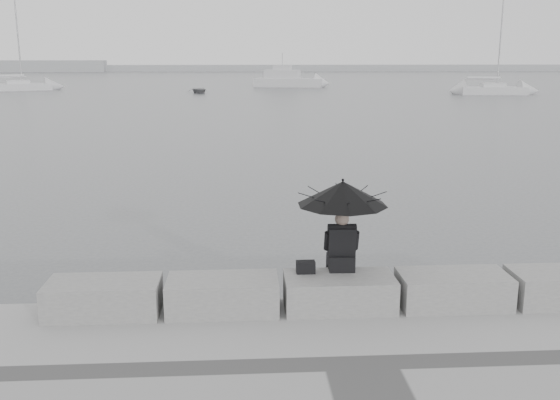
{
  "coord_description": "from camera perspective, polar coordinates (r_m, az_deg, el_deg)",
  "views": [
    {
      "loc": [
        -1.4,
        -8.95,
        4.14
      ],
      "look_at": [
        -0.66,
        3.0,
        1.35
      ],
      "focal_mm": 40.0,
      "sensor_mm": 36.0,
      "label": 1
    }
  ],
  "objects": [
    {
      "name": "ground",
      "position": [
        9.96,
        4.93,
        -11.49
      ],
      "size": [
        360.0,
        360.0,
        0.0
      ],
      "primitive_type": "plane",
      "color": "#4C4E51",
      "rests_on": "ground"
    },
    {
      "name": "stone_block_far_left",
      "position": [
        9.37,
        -15.82,
        -8.61
      ],
      "size": [
        1.6,
        0.8,
        0.5
      ],
      "primitive_type": "cube",
      "color": "slate",
      "rests_on": "promenade"
    },
    {
      "name": "stone_block_left",
      "position": [
        9.16,
        -5.26,
        -8.66
      ],
      "size": [
        1.6,
        0.8,
        0.5
      ],
      "primitive_type": "cube",
      "color": "slate",
      "rests_on": "promenade"
    },
    {
      "name": "stone_block_centre",
      "position": [
        9.26,
        5.44,
        -8.42
      ],
      "size": [
        1.6,
        0.8,
        0.5
      ],
      "primitive_type": "cube",
      "color": "slate",
      "rests_on": "promenade"
    },
    {
      "name": "stone_block_right",
      "position": [
        9.66,
        15.54,
        -7.92
      ],
      "size": [
        1.6,
        0.8,
        0.5
      ],
      "primitive_type": "cube",
      "color": "slate",
      "rests_on": "promenade"
    },
    {
      "name": "seated_person",
      "position": [
        9.16,
        5.73,
        -0.21
      ],
      "size": [
        1.34,
        1.34,
        1.39
      ],
      "rotation": [
        0.0,
        0.0,
        -0.03
      ],
      "color": "black",
      "rests_on": "stone_block_centre"
    },
    {
      "name": "bag",
      "position": [
        9.25,
        2.36,
        -6.15
      ],
      "size": [
        0.28,
        0.16,
        0.18
      ],
      "primitive_type": "cube",
      "color": "black",
      "rests_on": "stone_block_centre"
    },
    {
      "name": "distant_landmass",
      "position": [
        163.63,
        -6.04,
        11.93
      ],
      "size": [
        180.0,
        8.0,
        2.8
      ],
      "color": "#989B9D",
      "rests_on": "ground"
    },
    {
      "name": "sailboat_left",
      "position": [
        81.44,
        -22.81,
        9.59
      ],
      "size": [
        7.7,
        5.14,
        12.9
      ],
      "rotation": [
        0.0,
        0.0,
        0.41
      ],
      "color": "#BCBCBE",
      "rests_on": "ground"
    },
    {
      "name": "sailboat_right",
      "position": [
        71.49,
        18.86,
        9.55
      ],
      "size": [
        7.1,
        2.99,
        12.9
      ],
      "rotation": [
        0.0,
        0.0,
        -0.09
      ],
      "color": "#BCBCBE",
      "rests_on": "ground"
    },
    {
      "name": "motor_cruiser",
      "position": [
        83.63,
        0.83,
        10.91
      ],
      "size": [
        9.41,
        5.33,
        4.5
      ],
      "rotation": [
        0.0,
        0.0,
        -0.3
      ],
      "color": "#BCBCBE",
      "rests_on": "ground"
    },
    {
      "name": "dinghy",
      "position": [
        70.88,
        -7.42,
        9.91
      ],
      "size": [
        3.62,
        2.1,
        0.58
      ],
      "primitive_type": "imported",
      "rotation": [
        0.0,
        0.0,
        0.21
      ],
      "color": "gray",
      "rests_on": "ground"
    }
  ]
}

